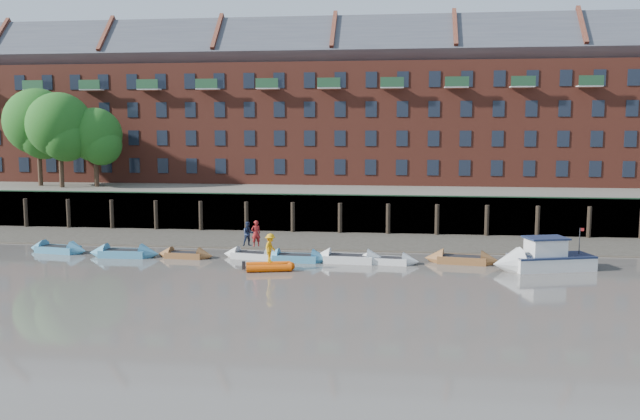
% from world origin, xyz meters
% --- Properties ---
extents(ground, '(220.00, 220.00, 0.00)m').
position_xyz_m(ground, '(0.00, 0.00, 0.00)').
color(ground, '#5F5952').
rests_on(ground, ground).
extents(foreshore, '(110.00, 8.00, 0.50)m').
position_xyz_m(foreshore, '(0.00, 18.00, 0.00)').
color(foreshore, '#3D382F').
rests_on(foreshore, ground).
extents(mud_band, '(110.00, 1.60, 0.10)m').
position_xyz_m(mud_band, '(0.00, 14.60, 0.00)').
color(mud_band, '#4C4336').
rests_on(mud_band, ground).
extents(river_wall, '(110.00, 1.23, 3.30)m').
position_xyz_m(river_wall, '(-0.00, 22.38, 1.59)').
color(river_wall, '#2D2A26').
rests_on(river_wall, ground).
extents(bank_terrace, '(110.00, 28.00, 3.20)m').
position_xyz_m(bank_terrace, '(0.00, 36.00, 1.60)').
color(bank_terrace, '#5E594D').
rests_on(bank_terrace, ground).
extents(apartment_terrace, '(80.60, 15.56, 20.98)m').
position_xyz_m(apartment_terrace, '(-0.00, 36.99, 12.82)').
color(apartment_terrace, brown).
rests_on(apartment_terrace, bank_terrace).
extents(tree_cluster, '(11.76, 7.74, 9.40)m').
position_xyz_m(tree_cluster, '(-25.62, 27.35, 9.00)').
color(tree_cluster, '#3A281C').
rests_on(tree_cluster, bank_terrace).
extents(rowboat_0, '(4.82, 2.12, 1.35)m').
position_xyz_m(rowboat_0, '(-17.17, 10.80, 0.24)').
color(rowboat_0, teal).
rests_on(rowboat_0, ground).
extents(rowboat_1, '(4.98, 1.51, 1.44)m').
position_xyz_m(rowboat_1, '(-11.83, 9.85, 0.25)').
color(rowboat_1, teal).
rests_on(rowboat_1, ground).
extents(rowboat_2, '(4.10, 1.51, 1.16)m').
position_xyz_m(rowboat_2, '(-7.53, 10.03, 0.21)').
color(rowboat_2, brown).
rests_on(rowboat_2, ground).
extents(rowboat_3, '(4.43, 2.00, 1.24)m').
position_xyz_m(rowboat_3, '(-2.91, 10.40, 0.22)').
color(rowboat_3, silver).
rests_on(rowboat_3, ground).
extents(rowboat_4, '(4.63, 1.52, 1.33)m').
position_xyz_m(rowboat_4, '(0.17, 9.76, 0.24)').
color(rowboat_4, teal).
rests_on(rowboat_4, ground).
extents(rowboat_5, '(5.06, 1.72, 1.45)m').
position_xyz_m(rowboat_5, '(3.71, 9.84, 0.26)').
color(rowboat_5, silver).
rests_on(rowboat_5, ground).
extents(rowboat_6, '(4.36, 1.65, 1.24)m').
position_xyz_m(rowboat_6, '(6.20, 9.74, 0.22)').
color(rowboat_6, silver).
rests_on(rowboat_6, ground).
extents(rowboat_7, '(5.01, 2.05, 1.41)m').
position_xyz_m(rowboat_7, '(11.12, 10.49, 0.25)').
color(rowboat_7, brown).
rests_on(rowboat_7, ground).
extents(rib_tender, '(3.14, 2.08, 0.53)m').
position_xyz_m(rib_tender, '(-0.92, 6.80, 0.23)').
color(rib_tender, '#E44E05').
rests_on(rib_tender, ground).
extents(motor_launch, '(6.75, 3.86, 2.65)m').
position_xyz_m(motor_launch, '(15.50, 8.91, 0.67)').
color(motor_launch, silver).
rests_on(motor_launch, ground).
extents(person_rower_a, '(0.77, 0.68, 1.78)m').
position_xyz_m(person_rower_a, '(-2.66, 10.46, 1.72)').
color(person_rower_a, maroon).
rests_on(person_rower_a, rowboat_3).
extents(person_rower_b, '(1.01, 0.93, 1.68)m').
position_xyz_m(person_rower_b, '(-3.20, 10.51, 1.67)').
color(person_rower_b, '#19233F').
rests_on(person_rower_b, rowboat_3).
extents(person_rib_crew, '(0.89, 1.28, 1.82)m').
position_xyz_m(person_rib_crew, '(-0.94, 6.85, 1.40)').
color(person_rib_crew, orange).
rests_on(person_rib_crew, rib_tender).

